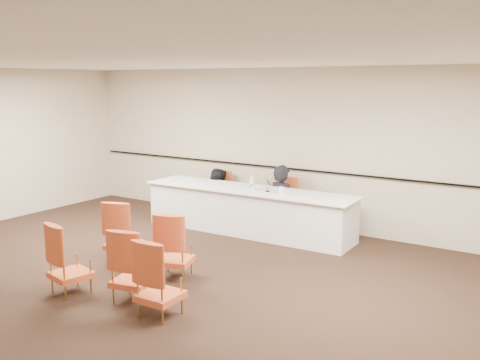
# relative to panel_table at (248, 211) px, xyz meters

# --- Properties ---
(floor) EXTENTS (10.00, 10.00, 0.00)m
(floor) POSITION_rel_panel_table_xyz_m (0.41, -3.05, -0.41)
(floor) COLOR black
(floor) RESTS_ON ground
(ceiling) EXTENTS (10.00, 10.00, 0.00)m
(ceiling) POSITION_rel_panel_table_xyz_m (0.41, -3.05, 2.59)
(ceiling) COLOR white
(ceiling) RESTS_ON ground
(wall_back) EXTENTS (10.00, 0.04, 3.00)m
(wall_back) POSITION_rel_panel_table_xyz_m (0.41, 0.95, 1.09)
(wall_back) COLOR beige
(wall_back) RESTS_ON ground
(wall_rail) EXTENTS (9.80, 0.04, 0.03)m
(wall_rail) POSITION_rel_panel_table_xyz_m (0.41, 0.91, 0.69)
(wall_rail) COLOR black
(wall_rail) RESTS_ON wall_back
(panel_table) EXTENTS (4.09, 1.04, 0.82)m
(panel_table) POSITION_rel_panel_table_xyz_m (0.00, 0.00, 0.00)
(panel_table) COLOR white
(panel_table) RESTS_ON ground
(panelist_main) EXTENTS (0.68, 0.51, 1.69)m
(panelist_main) POSITION_rel_panel_table_xyz_m (0.37, 0.60, -0.04)
(panelist_main) COLOR black
(panelist_main) RESTS_ON ground
(panelist_main_chair) EXTENTS (0.51, 0.51, 0.95)m
(panelist_main_chair) POSITION_rel_panel_table_xyz_m (0.37, 0.60, 0.07)
(panelist_main_chair) COLOR #C94724
(panelist_main_chair) RESTS_ON ground
(panelist_second) EXTENTS (0.90, 0.77, 1.59)m
(panelist_second) POSITION_rel_panel_table_xyz_m (-1.11, 0.56, -0.18)
(panelist_second) COLOR black
(panelist_second) RESTS_ON ground
(panelist_second_chair) EXTENTS (0.51, 0.51, 0.95)m
(panelist_second_chair) POSITION_rel_panel_table_xyz_m (-1.11, 0.56, 0.07)
(panelist_second_chair) COLOR #C94724
(panelist_second_chair) RESTS_ON ground
(papers) EXTENTS (0.35, 0.29, 0.00)m
(papers) POSITION_rel_panel_table_xyz_m (0.51, 0.02, 0.41)
(papers) COLOR silver
(papers) RESTS_ON panel_table
(microphone) EXTENTS (0.12, 0.19, 0.25)m
(microphone) POSITION_rel_panel_table_xyz_m (0.43, -0.04, 0.53)
(microphone) COLOR black
(microphone) RESTS_ON panel_table
(water_bottle) EXTENTS (0.09, 0.09, 0.26)m
(water_bottle) POSITION_rel_panel_table_xyz_m (0.09, -0.02, 0.54)
(water_bottle) COLOR teal
(water_bottle) RESTS_ON panel_table
(drinking_glass) EXTENTS (0.07, 0.07, 0.10)m
(drinking_glass) POSITION_rel_panel_table_xyz_m (0.17, -0.09, 0.46)
(drinking_glass) COLOR silver
(drinking_glass) RESTS_ON panel_table
(coffee_cup) EXTENTS (0.11, 0.11, 0.14)m
(coffee_cup) POSITION_rel_panel_table_xyz_m (0.77, -0.14, 0.48)
(coffee_cup) COLOR white
(coffee_cup) RESTS_ON panel_table
(aud_chair_front_left) EXTENTS (0.64, 0.64, 0.95)m
(aud_chair_front_left) POSITION_rel_panel_table_xyz_m (-0.78, -2.38, 0.07)
(aud_chair_front_left) COLOR #C94724
(aud_chair_front_left) RESTS_ON ground
(aud_chair_front_mid) EXTENTS (0.64, 0.64, 0.95)m
(aud_chair_front_mid) POSITION_rel_panel_table_xyz_m (0.39, -2.53, 0.07)
(aud_chair_front_mid) COLOR #C94724
(aud_chair_front_mid) RESTS_ON ground
(aud_chair_back_left) EXTENTS (0.59, 0.59, 0.95)m
(aud_chair_back_left) POSITION_rel_panel_table_xyz_m (-0.38, -3.70, 0.07)
(aud_chair_back_left) COLOR #C94724
(aud_chair_back_left) RESTS_ON ground
(aud_chair_back_mid) EXTENTS (0.60, 0.60, 0.95)m
(aud_chair_back_mid) POSITION_rel_panel_table_xyz_m (0.47, -3.43, 0.07)
(aud_chair_back_mid) COLOR #C94724
(aud_chair_back_mid) RESTS_ON ground
(aud_chair_back_right) EXTENTS (0.52, 0.52, 0.95)m
(aud_chair_back_right) POSITION_rel_panel_table_xyz_m (1.07, -3.60, 0.07)
(aud_chair_back_right) COLOR #C94724
(aud_chair_back_right) RESTS_ON ground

